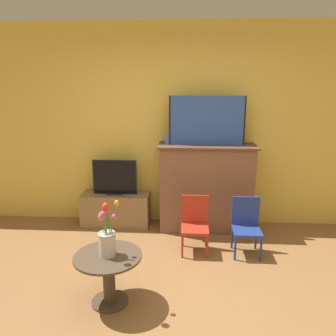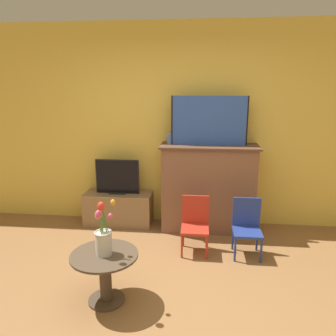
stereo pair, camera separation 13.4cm
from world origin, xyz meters
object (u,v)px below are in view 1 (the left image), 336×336
at_px(chair_blue, 246,224).
at_px(vase_tulips, 107,238).
at_px(tv_monitor, 115,178).
at_px(painting, 207,121).
at_px(chair_red, 195,222).

bearing_deg(chair_blue, vase_tulips, -143.00).
relative_size(tv_monitor, vase_tulips, 1.15).
height_order(painting, chair_red, painting).
height_order(painting, tv_monitor, painting).
distance_m(painting, vase_tulips, 2.08).
xyz_separation_m(chair_red, chair_blue, (0.59, -0.02, 0.00)).
xyz_separation_m(chair_red, vase_tulips, (-0.77, -1.04, 0.27)).
relative_size(tv_monitor, chair_blue, 0.93).
bearing_deg(tv_monitor, chair_blue, -22.23).
bearing_deg(painting, vase_tulips, -118.43).
distance_m(chair_blue, vase_tulips, 1.72).
xyz_separation_m(painting, vase_tulips, (-0.91, -1.68, -0.83)).
relative_size(chair_blue, vase_tulips, 1.24).
bearing_deg(painting, tv_monitor, 179.02).
bearing_deg(tv_monitor, vase_tulips, -79.65).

